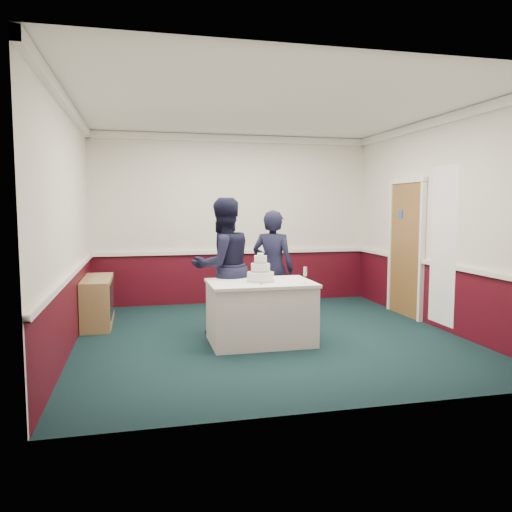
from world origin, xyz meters
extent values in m
plane|color=#132D2E|center=(0.00, 0.00, 0.00)|extent=(5.00, 5.00, 0.00)
cube|color=silver|center=(0.00, 2.48, 1.50)|extent=(5.00, 0.05, 3.00)
cube|color=silver|center=(-2.48, 0.00, 1.50)|extent=(0.05, 5.00, 3.00)
cube|color=silver|center=(2.48, 0.00, 1.50)|extent=(0.05, 5.00, 3.00)
cube|color=white|center=(0.00, 0.00, 2.98)|extent=(5.00, 5.00, 0.05)
cube|color=#420813|center=(0.00, 2.48, 0.45)|extent=(5.00, 0.02, 0.90)
cube|color=white|center=(0.00, 2.47, 0.92)|extent=(4.98, 0.05, 0.06)
cube|color=white|center=(0.00, 2.46, 2.93)|extent=(5.00, 0.08, 0.12)
cube|color=brown|center=(2.46, 0.80, 1.05)|extent=(0.05, 0.90, 2.10)
cube|color=#234799|center=(2.44, 0.95, 1.62)|extent=(0.01, 0.12, 0.12)
cube|color=white|center=(2.42, -0.25, 1.20)|extent=(0.02, 0.60, 2.20)
cube|color=#99734A|center=(-2.28, 1.21, 0.35)|extent=(0.40, 1.20, 0.70)
cube|color=black|center=(-2.07, 1.21, 0.40)|extent=(0.01, 1.00, 0.50)
cube|color=white|center=(-0.18, -0.26, 0.38)|extent=(1.28, 0.88, 0.76)
cube|color=white|center=(-0.18, -0.26, 0.77)|extent=(1.32, 0.92, 0.04)
cylinder|color=white|center=(-0.18, -0.26, 0.85)|extent=(0.34, 0.34, 0.12)
cylinder|color=#B8BBC4|center=(-0.18, -0.26, 0.80)|extent=(0.35, 0.35, 0.03)
cylinder|color=white|center=(-0.18, -0.26, 0.97)|extent=(0.24, 0.24, 0.11)
cylinder|color=#B8BBC4|center=(-0.18, -0.26, 0.92)|extent=(0.25, 0.25, 0.02)
cylinder|color=white|center=(-0.18, -0.26, 1.07)|extent=(0.16, 0.16, 0.10)
cylinder|color=#B8BBC4|center=(-0.18, -0.26, 1.03)|extent=(0.17, 0.17, 0.02)
sphere|color=#EDE5C9|center=(-0.18, -0.26, 1.14)|extent=(0.03, 0.03, 0.03)
sphere|color=#EDE5C9|center=(-0.15, -0.25, 1.14)|extent=(0.03, 0.03, 0.03)
sphere|color=#EDE5C9|center=(-0.20, -0.24, 1.14)|extent=(0.03, 0.03, 0.03)
sphere|color=#EDE5C9|center=(-0.16, -0.28, 1.14)|extent=(0.03, 0.03, 0.03)
sphere|color=#EDE5C9|center=(-0.20, -0.27, 1.14)|extent=(0.03, 0.03, 0.03)
cube|color=silver|center=(-0.21, -0.46, 0.79)|extent=(0.08, 0.21, 0.00)
cylinder|color=silver|center=(0.32, -0.54, 0.79)|extent=(0.05, 0.05, 0.01)
cylinder|color=silver|center=(0.32, -0.54, 0.84)|extent=(0.01, 0.01, 0.09)
cylinder|color=silver|center=(0.32, -0.54, 0.94)|extent=(0.04, 0.04, 0.11)
imported|color=black|center=(-0.56, 0.32, 0.93)|extent=(1.09, 0.97, 1.86)
imported|color=black|center=(0.21, 0.57, 0.84)|extent=(0.74, 0.68, 1.69)
camera|label=1|loc=(-1.66, -6.34, 1.74)|focal=35.00mm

